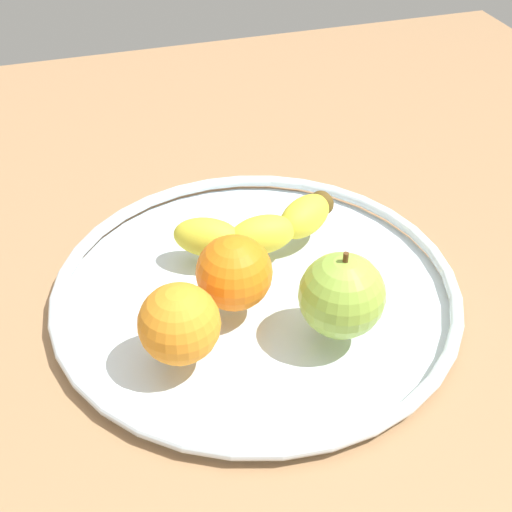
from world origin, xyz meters
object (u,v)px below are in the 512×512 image
(orange_front_left, at_px, (179,324))
(banana, at_px, (262,228))
(fruit_bowl, at_px, (256,289))
(apple, at_px, (342,295))
(orange_back_right, at_px, (234,273))

(orange_front_left, bearing_deg, banana, 48.74)
(banana, bearing_deg, fruit_bowl, -115.56)
(orange_front_left, bearing_deg, fruit_bowl, 38.76)
(apple, bearing_deg, orange_front_left, 175.84)
(apple, relative_size, orange_back_right, 1.21)
(fruit_bowl, distance_m, apple, 0.10)
(fruit_bowl, distance_m, banana, 0.06)
(fruit_bowl, height_order, orange_front_left, orange_front_left)
(banana, xyz_separation_m, apple, (0.03, -0.13, 0.02))
(fruit_bowl, xyz_separation_m, orange_front_left, (-0.08, -0.07, 0.04))
(orange_back_right, distance_m, orange_front_left, 0.07)
(orange_back_right, bearing_deg, fruit_bowl, 37.92)
(fruit_bowl, bearing_deg, orange_back_right, -142.08)
(fruit_bowl, xyz_separation_m, banana, (0.02, 0.05, 0.03))
(apple, relative_size, orange_front_left, 1.21)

